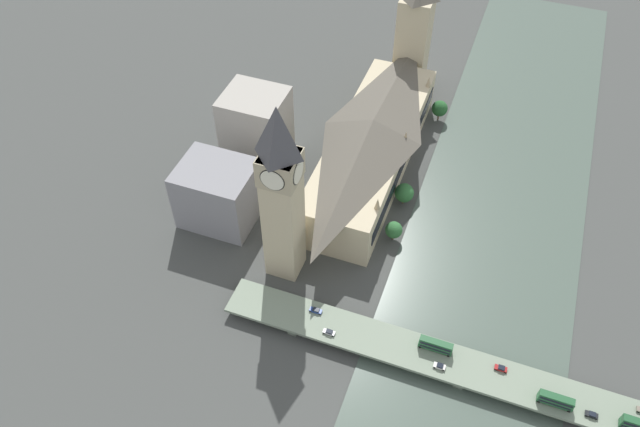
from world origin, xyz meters
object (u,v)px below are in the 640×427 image
double_decker_bus_lead (556,400)px  car_southbound_extra (592,415)px  car_northbound_mid (440,366)px  car_southbound_mid (316,310)px  car_northbound_lead (501,368)px  car_southbound_tail (329,332)px  clock_tower (281,192)px  victoria_tower (413,38)px  double_decker_bus_rear (436,345)px  road_bridge (463,367)px  parliament_hall (372,145)px

double_decker_bus_lead → car_southbound_extra: 11.22m
car_northbound_mid → car_southbound_mid: (44.71, -6.19, -0.03)m
car_northbound_lead → car_southbound_tail: 56.51m
clock_tower → victoria_tower: 126.59m
double_decker_bus_rear → car_southbound_extra: 50.21m
car_northbound_lead → road_bridge: bearing=14.3°
victoria_tower → road_bridge: bearing=111.2°
double_decker_bus_lead → car_southbound_mid: size_ratio=2.45×
victoria_tower → road_bridge: victoria_tower is taller
road_bridge → car_southbound_tail: bearing=4.5°
road_bridge → car_southbound_mid: 52.02m
victoria_tower → car_southbound_tail: bearing=94.6°
car_southbound_tail → double_decker_bus_rear: bearing=-169.7°
parliament_hall → clock_tower: bearing=77.5°
double_decker_bus_rear → car_southbound_tail: (34.67, 6.30, -1.84)m
road_bridge → double_decker_bus_lead: bearing=173.6°
double_decker_bus_lead → double_decker_bus_rear: size_ratio=0.96×
car_southbound_tail → car_southbound_extra: car_southbound_tail is taller
victoria_tower → double_decker_bus_rear: size_ratio=5.17×
car_northbound_lead → car_southbound_extra: bearing=167.8°
double_decker_bus_rear → double_decker_bus_lead: bearing=171.1°
parliament_hall → car_southbound_mid: bearing=93.5°
parliament_hall → car_northbound_mid: (-49.53, 85.94, -8.10)m
victoria_tower → car_northbound_mid: victoria_tower is taller
victoria_tower → double_decker_bus_rear: (-46.71, 143.35, -19.95)m
clock_tower → victoria_tower: clock_tower is taller
road_bridge → double_decker_bus_rear: size_ratio=14.67×
car_northbound_lead → car_southbound_mid: bearing=-0.1°
clock_tower → double_decker_bus_lead: (-99.10, 24.19, -32.72)m
victoria_tower → car_northbound_lead: bearing=115.5°
parliament_hall → double_decker_bus_rear: 92.84m
car_southbound_tail → double_decker_bus_lead: bearing=-179.8°
road_bridge → car_northbound_lead: bearing=-165.7°
double_decker_bus_lead → double_decker_bus_rear: (38.75, -6.04, 0.01)m
victoria_tower → car_southbound_extra: size_ratio=15.11×
double_decker_bus_rear → car_southbound_mid: size_ratio=2.55×
double_decker_bus_rear → car_southbound_extra: size_ratio=2.92×
car_southbound_tail → car_southbound_extra: 84.48m
double_decker_bus_rear → car_southbound_tail: size_ratio=2.70×
car_southbound_tail → car_southbound_extra: bearing=-179.8°
clock_tower → car_southbound_extra: (-110.17, 24.15, -34.58)m
car_northbound_mid → car_southbound_extra: car_northbound_mid is taller
victoria_tower → double_decker_bus_lead: (-85.46, 149.39, -19.96)m
parliament_hall → car_southbound_tail: size_ratio=25.20×
double_decker_bus_rear → car_northbound_lead: bearing=-179.7°
victoria_tower → car_southbound_extra: victoria_tower is taller
double_decker_bus_rear → car_southbound_mid: double_decker_bus_rear is taller
double_decker_bus_lead → double_decker_bus_rear: 39.22m
road_bridge → car_southbound_tail: (44.73, 3.49, 1.56)m
road_bridge → car_southbound_extra: size_ratio=42.86×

